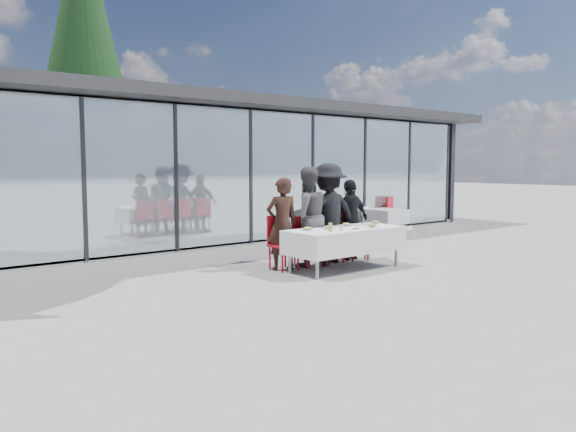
% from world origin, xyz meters
% --- Properties ---
extents(ground, '(90.00, 90.00, 0.00)m').
position_xyz_m(ground, '(0.00, 0.00, 0.00)').
color(ground, gray).
rests_on(ground, ground).
extents(pavilion, '(14.80, 8.80, 3.44)m').
position_xyz_m(pavilion, '(2.00, 8.16, 2.15)').
color(pavilion, gray).
rests_on(pavilion, ground).
extents(dining_table, '(2.26, 0.96, 0.75)m').
position_xyz_m(dining_table, '(0.52, 0.41, 0.54)').
color(dining_table, silver).
rests_on(dining_table, ground).
extents(diner_a, '(0.73, 0.73, 1.66)m').
position_xyz_m(diner_a, '(-0.37, 1.12, 0.83)').
color(diner_a, '#331D16').
rests_on(diner_a, ground).
extents(diner_chair_a, '(0.44, 0.44, 0.97)m').
position_xyz_m(diner_chair_a, '(-0.37, 1.16, 0.54)').
color(diner_chair_a, '#AD0B17').
rests_on(diner_chair_a, ground).
extents(diner_b, '(1.12, 1.12, 1.85)m').
position_xyz_m(diner_b, '(0.22, 1.12, 0.93)').
color(diner_b, '#4D4D4D').
rests_on(diner_b, ground).
extents(diner_chair_b, '(0.44, 0.44, 0.97)m').
position_xyz_m(diner_chair_b, '(0.22, 1.16, 0.54)').
color(diner_chair_b, '#AD0B17').
rests_on(diner_chair_b, ground).
extents(diner_c, '(1.37, 1.37, 1.91)m').
position_xyz_m(diner_c, '(0.77, 1.12, 0.96)').
color(diner_c, black).
rests_on(diner_c, ground).
extents(diner_chair_c, '(0.44, 0.44, 0.97)m').
position_xyz_m(diner_chair_c, '(0.77, 1.16, 0.54)').
color(diner_chair_c, '#AD0B17').
rests_on(diner_chair_c, ground).
extents(diner_d, '(0.98, 0.98, 1.60)m').
position_xyz_m(diner_d, '(1.39, 1.12, 0.80)').
color(diner_d, black).
rests_on(diner_d, ground).
extents(diner_chair_d, '(0.44, 0.44, 0.97)m').
position_xyz_m(diner_chair_d, '(1.39, 1.16, 0.54)').
color(diner_chair_d, '#AD0B17').
rests_on(diner_chair_d, ground).
extents(plate_a, '(0.25, 0.25, 0.07)m').
position_xyz_m(plate_a, '(-0.26, 0.56, 0.78)').
color(plate_a, white).
rests_on(plate_a, dining_table).
extents(plate_b, '(0.25, 0.25, 0.07)m').
position_xyz_m(plate_b, '(0.18, 0.48, 0.78)').
color(plate_b, white).
rests_on(plate_b, dining_table).
extents(plate_c, '(0.25, 0.25, 0.07)m').
position_xyz_m(plate_c, '(0.75, 0.61, 0.78)').
color(plate_c, white).
rests_on(plate_c, dining_table).
extents(plate_d, '(0.25, 0.25, 0.07)m').
position_xyz_m(plate_d, '(1.48, 0.56, 0.78)').
color(plate_d, white).
rests_on(plate_d, dining_table).
extents(plate_extra, '(0.25, 0.25, 0.07)m').
position_xyz_m(plate_extra, '(0.99, 0.18, 0.78)').
color(plate_extra, white).
rests_on(plate_extra, dining_table).
extents(juice_bottle, '(0.06, 0.06, 0.15)m').
position_xyz_m(juice_bottle, '(-0.05, 0.20, 0.83)').
color(juice_bottle, '#92BA4D').
rests_on(juice_bottle, dining_table).
extents(drinking_glasses, '(0.07, 0.07, 0.10)m').
position_xyz_m(drinking_glasses, '(0.24, 0.23, 0.80)').
color(drinking_glasses, silver).
rests_on(drinking_glasses, dining_table).
extents(folded_eyeglasses, '(0.14, 0.03, 0.01)m').
position_xyz_m(folded_eyeglasses, '(0.56, 0.19, 0.76)').
color(folded_eyeglasses, black).
rests_on(folded_eyeglasses, dining_table).
extents(spare_table_right, '(0.86, 0.86, 0.74)m').
position_xyz_m(spare_table_right, '(4.49, 2.85, 0.55)').
color(spare_table_right, silver).
rests_on(spare_table_right, ground).
extents(spare_chair_a, '(0.56, 0.56, 0.97)m').
position_xyz_m(spare_chair_a, '(5.85, 3.74, 0.54)').
color(spare_chair_a, '#AD0B17').
rests_on(spare_chair_a, ground).
extents(spare_chair_b, '(0.60, 0.60, 0.97)m').
position_xyz_m(spare_chair_b, '(4.05, 4.30, 0.54)').
color(spare_chair_b, '#AD0B17').
rests_on(spare_chair_b, ground).
extents(lounger, '(0.82, 1.41, 0.72)m').
position_xyz_m(lounger, '(5.13, 3.56, 0.26)').
color(lounger, white).
rests_on(lounger, ground).
extents(conifer_tree, '(4.00, 4.00, 10.50)m').
position_xyz_m(conifer_tree, '(0.50, 13.00, 5.99)').
color(conifer_tree, '#382316').
rests_on(conifer_tree, ground).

